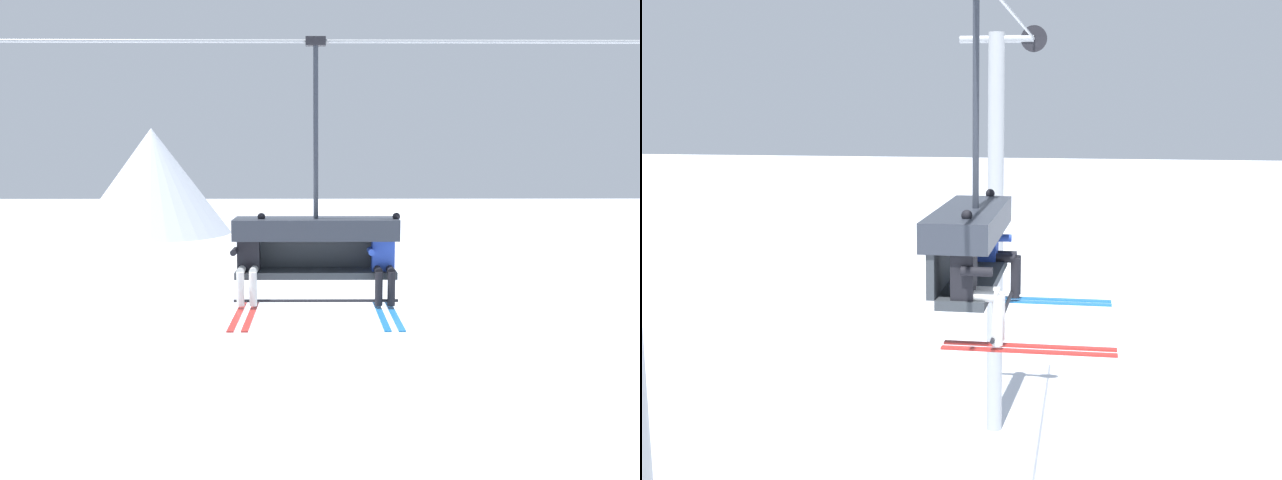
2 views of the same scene
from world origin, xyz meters
The scene contains 4 objects.
lift_tower_far centered at (8.16, -0.02, 4.74)m, with size 0.36×1.88×9.14m.
chairlift_chair centered at (-0.95, -0.73, 6.13)m, with size 2.36×0.74×3.67m.
skier_black centered at (-1.92, -0.94, 5.83)m, with size 0.48×1.70×1.34m.
skier_blue centered at (0.02, -0.94, 5.83)m, with size 0.48×1.70×1.34m.
Camera 2 is at (-9.43, -1.96, 7.52)m, focal length 45.00 mm.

